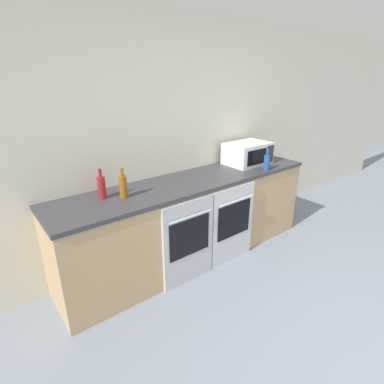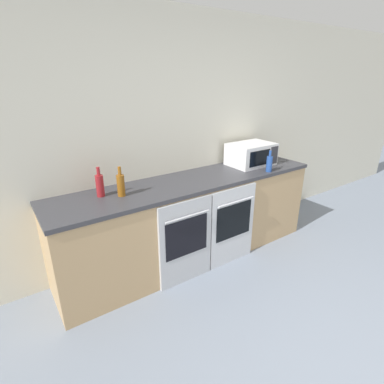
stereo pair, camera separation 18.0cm
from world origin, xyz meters
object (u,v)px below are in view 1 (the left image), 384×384
Objects in this scene: oven_right at (233,224)px; bottle_amber at (123,186)px; bottle_blue at (267,162)px; bottle_red at (102,187)px; microwave at (247,153)px; oven_left at (189,242)px.

bottle_amber is at bearing 163.09° from oven_right.
bottle_red is at bearing 169.04° from bottle_blue.
bottle_amber is at bearing -177.70° from microwave.
bottle_red reaches higher than bottle_blue.
bottle_blue is at bearing 7.41° from oven_right.
oven_right is at bearing -19.05° from bottle_red.
bottle_amber is (0.16, -0.10, 0.00)m from bottle_red.
bottle_amber reaches higher than microwave.
bottle_blue is at bearing -10.96° from bottle_red.
bottle_blue is at bearing 3.65° from oven_left.
bottle_amber is (-0.48, 0.33, 0.59)m from oven_left.
bottle_amber is at bearing 145.54° from oven_left.
microwave reaches higher than bottle_blue.
bottle_amber reaches higher than bottle_blue.
oven_left is at bearing -33.91° from bottle_red.
oven_left is 0.83m from bottle_amber.
bottle_red is 0.19m from bottle_amber.
oven_left is at bearing 180.00° from oven_right.
oven_right is (0.60, 0.00, 0.00)m from oven_left.
bottle_blue is (1.82, -0.35, -0.01)m from bottle_red.
oven_left is 3.21× the size of bottle_red.
bottle_red is at bearing 147.82° from bottle_amber.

